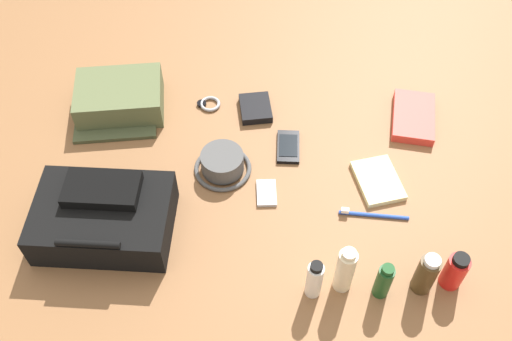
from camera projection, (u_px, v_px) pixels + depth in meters
The scene contains 16 objects.
ground_plane at pixel (256, 182), 1.61m from camera, with size 2.64×2.02×0.02m, color brown.
backpack at pixel (104, 216), 1.46m from camera, with size 0.34×0.24×0.13m.
toiletry_pouch at pixel (120, 99), 1.72m from camera, with size 0.28×0.26×0.09m.
bucket_hat at pixel (222, 164), 1.59m from camera, with size 0.16×0.16×0.06m.
sunscreen_spray at pixel (455, 271), 1.36m from camera, with size 0.05×0.05×0.12m.
cologne_bottle at pixel (426, 274), 1.35m from camera, with size 0.05×0.05×0.13m.
shampoo_bottle at pixel (384, 281), 1.35m from camera, with size 0.04×0.04×0.12m.
lotion_bottle at pixel (345, 270), 1.34m from camera, with size 0.04×0.04×0.16m.
toothpaste_tube at pixel (314, 279), 1.34m from camera, with size 0.04×0.04×0.13m.
paperback_novel at pixel (413, 117), 1.72m from camera, with size 0.14×0.20×0.03m.
cell_phone at pixel (288, 147), 1.66m from camera, with size 0.06×0.12×0.01m.
media_player at pixel (267, 193), 1.56m from camera, with size 0.06×0.09×0.01m.
wristwatch at pixel (209, 104), 1.76m from camera, with size 0.07×0.06×0.01m.
toothbrush at pixel (370, 215), 1.52m from camera, with size 0.18×0.02×0.02m.
wallet at pixel (256, 108), 1.74m from camera, with size 0.09×0.11×0.02m, color black.
notepad at pixel (378, 181), 1.58m from camera, with size 0.11×0.15×0.02m, color beige.
Camera 1 is at (-0.06, 0.95, 1.28)m, focal length 40.82 mm.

